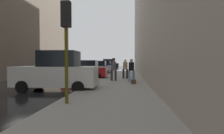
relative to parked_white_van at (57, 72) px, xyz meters
The scene contains 14 objects.
ground_plane 3.29m from the parked_white_van, 147.91° to the left, with size 120.00×120.00×0.00m, color black.
sidewalk 3.86m from the parked_white_van, 26.33° to the left, with size 4.00×40.00×0.15m, color gray.
parked_white_van is the anchor object (origin of this frame).
parked_red_hatchback 6.91m from the parked_white_van, 90.00° to the left, with size 4.20×2.06×1.79m.
parked_silver_sedan 13.76m from the parked_white_van, 90.00° to the left, with size 4.21×2.07×1.79m.
parked_blue_sedan 20.25m from the parked_white_van, 90.00° to the left, with size 4.25×2.15×1.79m.
parked_black_suv 26.79m from the parked_white_van, 90.00° to the left, with size 4.67×2.20×2.25m.
parked_gray_coupe 33.21m from the parked_white_van, 90.00° to the left, with size 4.23×2.12×1.79m.
fire_hydrant 7.98m from the parked_white_van, 76.91° to the left, with size 0.42×0.22×0.70m.
traffic_light 4.44m from the parked_white_van, 63.04° to the right, with size 0.32×0.32×3.60m.
pedestrian_in_jeans 5.41m from the parked_white_van, 36.95° to the left, with size 0.52×0.44×1.71m.
pedestrian_in_tan_coat 7.09m from the parked_white_van, 57.18° to the left, with size 0.52×0.44×1.71m.
pedestrian_with_beanie 5.02m from the parked_white_van, 54.08° to the left, with size 0.52×0.46×1.78m.
duffel_bag 5.01m from the parked_white_van, 26.63° to the left, with size 0.32×0.44×0.28m.
Camera 1 is at (6.64, -11.33, 1.62)m, focal length 28.00 mm.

